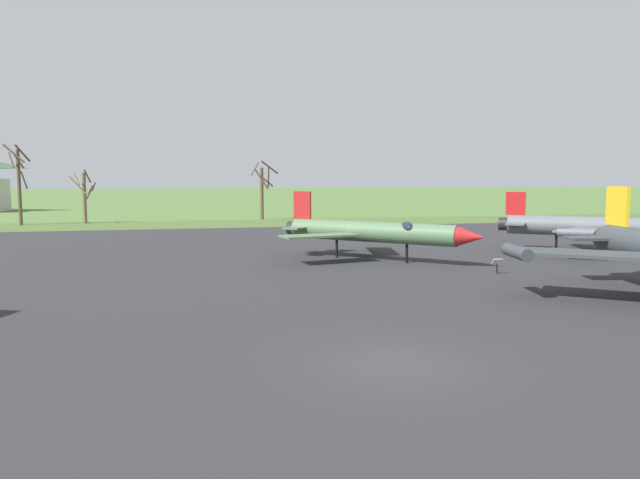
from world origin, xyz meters
name	(u,v)px	position (x,y,z in m)	size (l,w,h in m)	color
ground_plane	(397,366)	(0.00, 0.00, 0.00)	(600.00, 600.00, 0.00)	#4C6B33
asphalt_apron	(286,270)	(0.00, 17.54, 0.03)	(86.17, 58.48, 0.05)	#28282B
grass_verge_strip	(232,224)	(0.00, 52.78, 0.03)	(146.17, 12.00, 0.06)	#465C2B
jet_fighter_front_left	(603,227)	(21.86, 19.42, 1.92)	(12.06, 10.23, 4.19)	#565B60
jet_fighter_rear_left	(374,232)	(5.99, 20.09, 1.85)	(11.37, 11.31, 4.28)	#4C6B47
info_placard_rear_left	(497,264)	(10.76, 13.61, 0.55)	(0.54, 0.35, 0.87)	black
bare_tree_far_left	(19,181)	(-22.50, 55.43, 4.90)	(2.53, 1.77, 8.77)	brown
bare_tree_left_of_center	(85,195)	(-16.03, 56.57, 3.28)	(2.87, 2.86, 6.16)	brown
bare_tree_center	(263,188)	(4.37, 58.83, 3.90)	(3.42, 3.43, 7.30)	brown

